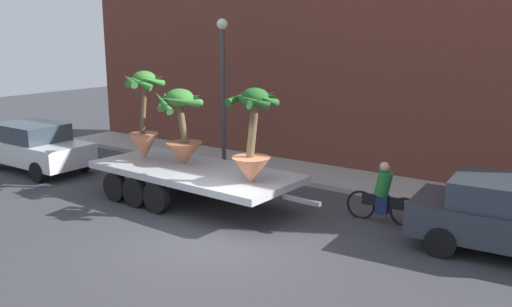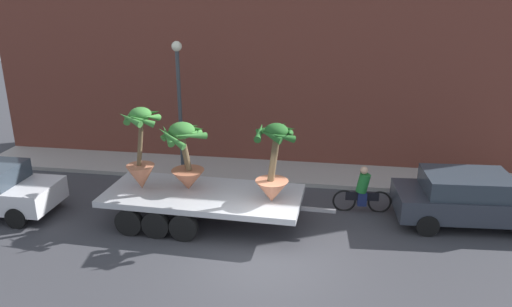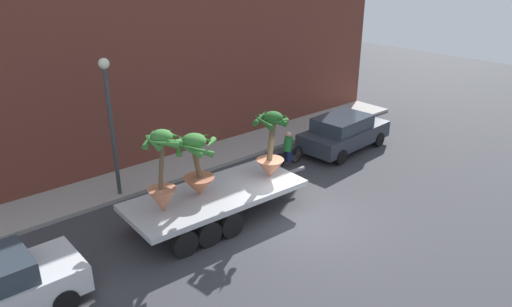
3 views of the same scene
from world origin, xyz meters
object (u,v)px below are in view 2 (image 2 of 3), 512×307
Objects in this scene: potted_palm_rear at (141,153)px; street_lamp at (179,91)px; parked_car at (470,198)px; flatbed_trailer at (195,198)px; potted_palm_front at (185,157)px; potted_palm_middle at (273,168)px; cyclist at (363,192)px.

potted_palm_rear is 3.63m from street_lamp.
street_lamp is at bearing 166.69° from parked_car.
potted_palm_front is (-0.30, 0.17, 1.23)m from flatbed_trailer.
potted_palm_rear is 1.21× the size of potted_palm_front.
parked_car is at bearing -13.31° from street_lamp.
potted_palm_middle is at bearing -4.09° from potted_palm_rear.
street_lamp reaches higher than potted_palm_middle.
potted_palm_middle is at bearing -145.32° from cyclist.
potted_palm_rear is at bearing 175.91° from potted_palm_middle.
potted_palm_front is at bearing 150.84° from flatbed_trailer.
potted_palm_rear is 3.99m from potted_palm_middle.
potted_palm_rear reaches higher than cyclist.
parked_car is at bearing 14.49° from potted_palm_middle.
potted_palm_rear is at bearing -167.03° from cyclist.
potted_palm_front is 0.43× the size of street_lamp.
potted_palm_rear is 1.37× the size of cyclist.
flatbed_trailer is 2.69m from potted_palm_middle.
potted_palm_rear is 1.09× the size of potted_palm_middle.
potted_palm_middle is 2.71m from potted_palm_front.
flatbed_trailer is at bearing 173.23° from potted_palm_middle.
parked_car is (8.09, 1.19, 0.06)m from flatbed_trailer.
parked_car is 10.11m from street_lamp.
cyclist is 7.20m from street_lamp.
potted_palm_rear reaches higher than potted_palm_front.
potted_palm_middle reaches higher than cyclist.
street_lamp is (-6.45, 1.94, 2.56)m from cyclist.
street_lamp is (-1.17, 3.29, 1.23)m from potted_palm_front.
potted_palm_front is 8.53m from parked_car.
flatbed_trailer is at bearing -171.60° from parked_car.
cyclist is (5.27, 1.35, -1.33)m from potted_palm_front.
potted_palm_middle is 0.50× the size of parked_car.
flatbed_trailer is 4.49m from street_lamp.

